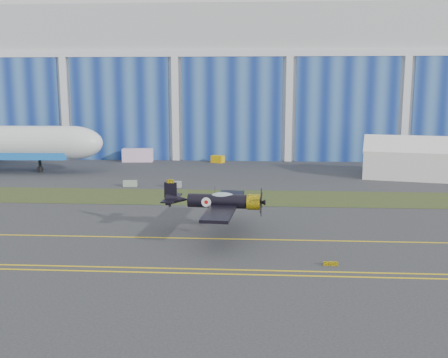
# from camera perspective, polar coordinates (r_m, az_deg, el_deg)

# --- Properties ---
(ground) EXTENTS (260.00, 260.00, 0.00)m
(ground) POSITION_cam_1_polar(r_m,az_deg,el_deg) (56.92, -12.84, -4.72)
(ground) COLOR #36373B
(ground) RESTS_ON ground
(grass_median) EXTENTS (260.00, 10.00, 0.02)m
(grass_median) POSITION_cam_1_polar(r_m,az_deg,el_deg) (70.09, -9.62, -1.85)
(grass_median) COLOR #475128
(grass_median) RESTS_ON ground
(hangar) EXTENTS (220.00, 45.70, 30.00)m
(hangar) POSITION_cam_1_polar(r_m,az_deg,el_deg) (125.58, -3.72, 10.25)
(hangar) COLOR silver
(hangar) RESTS_ON ground
(taxiway_centreline) EXTENTS (200.00, 0.20, 0.02)m
(taxiway_centreline) POSITION_cam_1_polar(r_m,az_deg,el_deg) (52.32, -14.38, -6.07)
(taxiway_centreline) COLOR yellow
(taxiway_centreline) RESTS_ON ground
(edge_line_near) EXTENTS (80.00, 0.20, 0.02)m
(edge_line_near) POSITION_cam_1_polar(r_m,az_deg,el_deg) (43.81, -18.24, -9.40)
(edge_line_near) COLOR yellow
(edge_line_near) RESTS_ON ground
(edge_line_far) EXTENTS (80.00, 0.20, 0.02)m
(edge_line_far) POSITION_cam_1_polar(r_m,az_deg,el_deg) (44.69, -17.76, -9.00)
(edge_line_far) COLOR yellow
(edge_line_far) RESTS_ON ground
(guard_board_right) EXTENTS (1.20, 0.15, 0.35)m
(guard_board_right) POSITION_cam_1_polar(r_m,az_deg,el_deg) (43.50, 11.53, -9.01)
(guard_board_right) COLOR yellow
(guard_board_right) RESTS_ON ground
(warbird) EXTENTS (12.05, 14.17, 3.97)m
(warbird) POSITION_cam_1_polar(r_m,az_deg,el_deg) (50.69, -0.65, -2.41)
(warbird) COLOR black
(warbird) RESTS_ON ground
(tent) EXTENTS (16.38, 13.51, 6.68)m
(tent) POSITION_cam_1_polar(r_m,az_deg,el_deg) (89.06, 19.59, 2.37)
(tent) COLOR white
(tent) RESTS_ON ground
(shipping_container) EXTENTS (5.98, 2.85, 2.51)m
(shipping_container) POSITION_cam_1_polar(r_m,az_deg,el_deg) (102.93, -9.37, 2.58)
(shipping_container) COLOR silver
(shipping_container) RESTS_ON ground
(tug) EXTENTS (2.72, 2.26, 1.36)m
(tug) POSITION_cam_1_polar(r_m,az_deg,el_deg) (100.22, -0.69, 2.18)
(tug) COLOR #E4AD09
(tug) RESTS_ON ground
(barrier_a) EXTENTS (2.06, 0.82, 0.90)m
(barrier_a) POSITION_cam_1_polar(r_m,az_deg,el_deg) (77.04, -10.18, -0.49)
(barrier_a) COLOR gray
(barrier_a) RESTS_ON ground
(barrier_b) EXTENTS (2.02, 0.67, 0.90)m
(barrier_b) POSITION_cam_1_polar(r_m,az_deg,el_deg) (75.51, -5.42, -0.58)
(barrier_b) COLOR gray
(barrier_b) RESTS_ON ground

